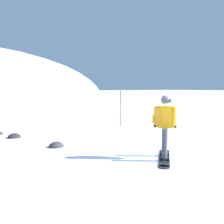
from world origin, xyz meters
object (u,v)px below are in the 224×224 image
object	(u,v)px
rock_dark	(56,147)
rock_mid	(14,138)
snowboarder_main	(164,125)
piste_marker_near	(120,105)

from	to	relation	value
rock_dark	rock_mid	bearing A→B (deg)	112.44
rock_dark	snowboarder_main	bearing A→B (deg)	-52.44
snowboarder_main	piste_marker_near	bearing A→B (deg)	69.49
snowboarder_main	piste_marker_near	size ratio (longest dim) A/B	0.94
snowboarder_main	piste_marker_near	distance (m)	5.73
piste_marker_near	rock_mid	world-z (taller)	piste_marker_near
rock_dark	piste_marker_near	bearing A→B (deg)	32.85
piste_marker_near	rock_dark	bearing A→B (deg)	-147.15
snowboarder_main	rock_dark	size ratio (longest dim) A/B	3.46
piste_marker_near	rock_mid	xyz separation A→B (m)	(-5.03, -0.39, -1.04)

